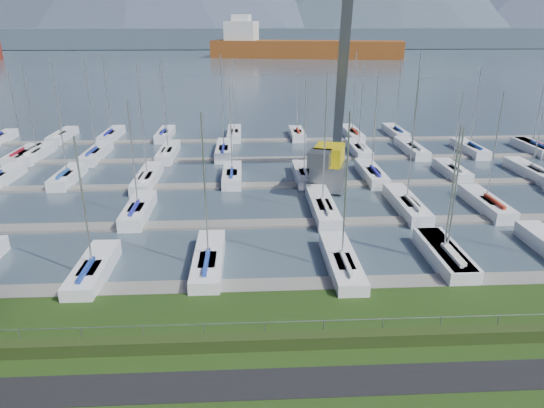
{
  "coord_description": "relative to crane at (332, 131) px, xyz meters",
  "views": [
    {
      "loc": [
        -1.67,
        -20.5,
        15.18
      ],
      "look_at": [
        0.0,
        12.0,
        3.0
      ],
      "focal_mm": 32.0,
      "sensor_mm": 36.0,
      "label": 1
    }
  ],
  "objects": [
    {
      "name": "path",
      "position": [
        -6.58,
        -28.61,
        -5.32
      ],
      "size": [
        160.0,
        2.0,
        0.04
      ],
      "primitive_type": "cube",
      "color": "black",
      "rests_on": "grass"
    },
    {
      "name": "crane",
      "position": [
        0.0,
        0.0,
        0.0
      ],
      "size": [
        5.58,
        13.48,
        22.35
      ],
      "rotation": [
        0.0,
        0.0,
        -0.32
      ],
      "color": "slate",
      "rests_on": "water"
    },
    {
      "name": "sailboat_fleet",
      "position": [
        -6.82,
        3.26,
        -0.06
      ],
      "size": [
        75.88,
        49.0,
        12.36
      ],
      "color": "beige",
      "rests_on": "water"
    },
    {
      "name": "cargo_ship_mid",
      "position": [
        15.79,
        191.88,
        -1.67
      ],
      "size": [
        90.17,
        36.15,
        21.5
      ],
      "rotation": [
        0.0,
        0.0,
        -0.21
      ],
      "color": "brown",
      "rests_on": "water"
    },
    {
      "name": "docks",
      "position": [
        -6.58,
        0.39,
        -5.55
      ],
      "size": [
        90.0,
        41.6,
        0.25
      ],
      "color": "slate",
      "rests_on": "water"
    },
    {
      "name": "hedge",
      "position": [
        -6.58,
        -26.01,
        -4.98
      ],
      "size": [
        80.0,
        0.7,
        0.7
      ],
      "primitive_type": "cube",
      "color": "#263513",
      "rests_on": "grass"
    },
    {
      "name": "water",
      "position": [
        -6.58,
        234.39,
        -5.73
      ],
      "size": [
        800.0,
        540.0,
        0.2
      ],
      "primitive_type": "cube",
      "color": "#3E4E5B"
    },
    {
      "name": "fence",
      "position": [
        -6.58,
        -25.61,
        -4.13
      ],
      "size": [
        80.0,
        0.04,
        0.04
      ],
      "primitive_type": "cylinder",
      "rotation": [
        0.0,
        1.57,
        0.0
      ],
      "color": "gray",
      "rests_on": "grass"
    },
    {
      "name": "foothill",
      "position": [
        -6.58,
        304.39,
        0.67
      ],
      "size": [
        900.0,
        80.0,
        12.0
      ],
      "primitive_type": "cube",
      "color": "#3F4F5D",
      "rests_on": "water"
    }
  ]
}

